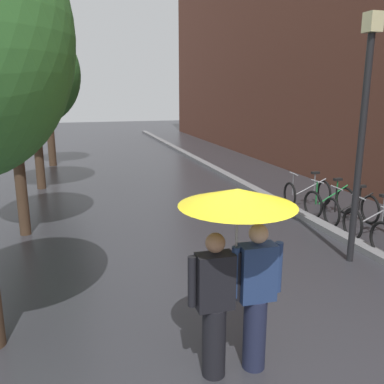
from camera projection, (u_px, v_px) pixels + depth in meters
name	position (u px, v px, depth m)	size (l,w,h in m)	color
ground_plane	(296.00, 373.00, 4.63)	(80.00, 80.00, 0.00)	#2D2D33
kerb_strip	(231.00, 177.00, 14.81)	(0.30, 36.00, 0.12)	slate
street_tree_1	(9.00, 64.00, 8.26)	(2.43, 2.43, 5.18)	#473323
street_tree_2	(32.00, 74.00, 12.53)	(2.90, 2.90, 5.18)	#473323
street_tree_3	(45.00, 67.00, 16.55)	(2.43, 2.43, 5.38)	#473323
parked_bicycle_1	(374.00, 221.00, 8.82)	(1.12, 0.77, 0.96)	black
parked_bicycle_2	(351.00, 210.00, 9.65)	(1.12, 0.76, 0.96)	black
parked_bicycle_3	(330.00, 201.00, 10.37)	(1.15, 0.81, 0.96)	black
parked_bicycle_4	(307.00, 193.00, 11.23)	(1.13, 0.77, 0.96)	black
couple_under_umbrella	(237.00, 249.00, 4.34)	(1.24, 1.24, 2.11)	black
street_lamp_post	(363.00, 124.00, 7.10)	(0.24, 0.24, 4.33)	black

